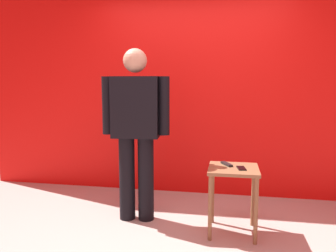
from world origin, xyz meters
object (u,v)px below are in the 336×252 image
at_px(standing_person, 136,126).
at_px(cell_phone, 241,168).
at_px(tv_remote, 227,164).
at_px(side_table, 233,180).

relative_size(standing_person, cell_phone, 12.17).
distance_m(standing_person, cell_phone, 1.12).
bearing_deg(tv_remote, standing_person, 147.54).
bearing_deg(side_table, tv_remote, 127.13).
xyz_separation_m(side_table, tv_remote, (-0.06, 0.08, 0.13)).
distance_m(cell_phone, tv_remote, 0.18).
distance_m(side_table, cell_phone, 0.15).
height_order(side_table, tv_remote, tv_remote).
bearing_deg(side_table, standing_person, 171.42).
distance_m(standing_person, tv_remote, 0.98).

